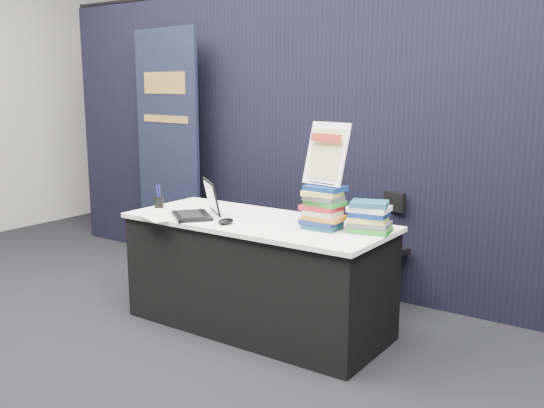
{
  "coord_description": "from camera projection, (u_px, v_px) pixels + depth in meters",
  "views": [
    {
      "loc": [
        2.32,
        -2.6,
        1.62
      ],
      "look_at": [
        0.12,
        0.55,
        0.87
      ],
      "focal_mm": 40.0,
      "sensor_mm": 36.0,
      "label": 1
    }
  ],
  "objects": [
    {
      "name": "floor",
      "position": [
        204.0,
        355.0,
        3.71
      ],
      "size": [
        8.0,
        8.0,
        0.0
      ],
      "primitive_type": "plane",
      "color": "black",
      "rests_on": "ground"
    },
    {
      "name": "wall_back",
      "position": [
        444.0,
        74.0,
        6.59
      ],
      "size": [
        8.0,
        0.02,
        3.5
      ],
      "primitive_type": "cube",
      "color": "#A7A49D",
      "rests_on": "floor"
    },
    {
      "name": "drape_partition",
      "position": [
        336.0,
        140.0,
        4.77
      ],
      "size": [
        6.0,
        0.08,
        2.4
      ],
      "primitive_type": "cube",
      "color": "black",
      "rests_on": "floor"
    },
    {
      "name": "display_table",
      "position": [
        257.0,
        274.0,
        4.08
      ],
      "size": [
        1.8,
        0.75,
        0.75
      ],
      "color": "black",
      "rests_on": "floor"
    },
    {
      "name": "laptop",
      "position": [
        196.0,
        208.0,
        4.1
      ],
      "size": [
        0.4,
        0.43,
        0.25
      ],
      "rotation": [
        0.0,
        0.0,
        -0.66
      ],
      "color": "black",
      "rests_on": "display_table"
    },
    {
      "name": "mouse",
      "position": [
        226.0,
        221.0,
        3.87
      ],
      "size": [
        0.08,
        0.13,
        0.04
      ],
      "primitive_type": "ellipsoid",
      "rotation": [
        0.0,
        0.0,
        -0.06
      ],
      "color": "black",
      "rests_on": "display_table"
    },
    {
      "name": "brochure_left",
      "position": [
        172.0,
        210.0,
        4.33
      ],
      "size": [
        0.34,
        0.27,
        0.0
      ],
      "primitive_type": "cube",
      "rotation": [
        0.0,
        0.0,
        -0.17
      ],
      "color": "silver",
      "rests_on": "display_table"
    },
    {
      "name": "brochure_mid",
      "position": [
        160.0,
        218.0,
        4.05
      ],
      "size": [
        0.3,
        0.25,
        0.0
      ],
      "primitive_type": "cube",
      "rotation": [
        0.0,
        0.0,
        -0.34
      ],
      "color": "silver",
      "rests_on": "display_table"
    },
    {
      "name": "brochure_right",
      "position": [
        202.0,
        210.0,
        4.31
      ],
      "size": [
        0.34,
        0.29,
        0.0
      ],
      "primitive_type": "cube",
      "rotation": [
        0.0,
        0.0,
        0.38
      ],
      "color": "white",
      "rests_on": "display_table"
    },
    {
      "name": "pen_cup",
      "position": [
        159.0,
        202.0,
        4.38
      ],
      "size": [
        0.08,
        0.08,
        0.08
      ],
      "primitive_type": "cylinder",
      "rotation": [
        0.0,
        0.0,
        0.18
      ],
      "color": "black",
      "rests_on": "display_table"
    },
    {
      "name": "book_stack_tall",
      "position": [
        323.0,
        208.0,
        3.72
      ],
      "size": [
        0.22,
        0.17,
        0.27
      ],
      "rotation": [
        0.0,
        0.0,
        -0.01
      ],
      "color": "#194F61",
      "rests_on": "display_table"
    },
    {
      "name": "book_stack_short",
      "position": [
        369.0,
        217.0,
        3.64
      ],
      "size": [
        0.26,
        0.21,
        0.19
      ],
      "rotation": [
        0.0,
        0.0,
        0.2
      ],
      "color": "#228124",
      "rests_on": "display_table"
    },
    {
      "name": "info_sign",
      "position": [
        326.0,
        155.0,
        3.68
      ],
      "size": [
        0.3,
        0.17,
        0.4
      ],
      "rotation": [
        0.0,
        0.0,
        -0.16
      ],
      "color": "black",
      "rests_on": "book_stack_tall"
    },
    {
      "name": "pullup_banner",
      "position": [
        168.0,
        161.0,
        5.54
      ],
      "size": [
        0.91,
        0.22,
        2.12
      ],
      "rotation": [
        0.0,
        0.0,
        -0.14
      ],
      "color": "black",
      "rests_on": "floor"
    },
    {
      "name": "stacking_chair",
      "position": [
        376.0,
        243.0,
        4.51
      ],
      "size": [
        0.48,
        0.5,
        0.85
      ],
      "rotation": [
        0.0,
        0.0,
        -0.32
      ],
      "color": "black",
      "rests_on": "floor"
    }
  ]
}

